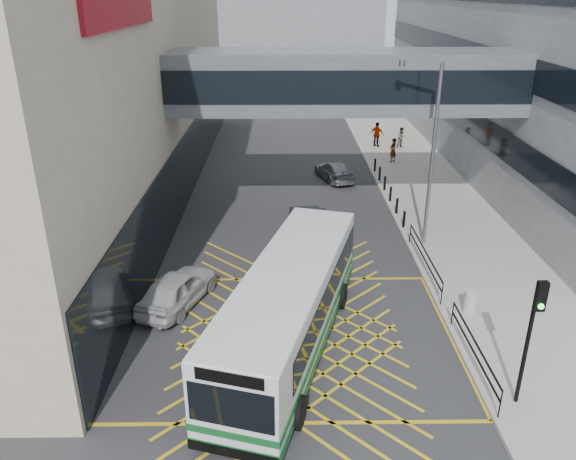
{
  "coord_description": "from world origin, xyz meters",
  "views": [
    {
      "loc": [
        -0.25,
        -17.54,
        11.88
      ],
      "look_at": [
        0.0,
        4.0,
        2.6
      ],
      "focal_mm": 35.0,
      "sensor_mm": 36.0,
      "label": 1
    }
  ],
  "objects_px": {
    "pedestrian_b": "(402,138)",
    "car_dark": "(310,222)",
    "litter_bin": "(471,301)",
    "pedestrian_c": "(377,135)",
    "traffic_light": "(533,326)",
    "pedestrian_a": "(393,150)",
    "car_white": "(177,288)",
    "street_lamp": "(429,145)",
    "car_silver": "(335,170)",
    "bus": "(290,305)"
  },
  "relations": [
    {
      "from": "bus",
      "to": "pedestrian_b",
      "type": "height_order",
      "value": "bus"
    },
    {
      "from": "car_white",
      "to": "pedestrian_b",
      "type": "distance_m",
      "value": 27.6
    },
    {
      "from": "bus",
      "to": "street_lamp",
      "type": "distance_m",
      "value": 11.38
    },
    {
      "from": "traffic_light",
      "to": "pedestrian_c",
      "type": "distance_m",
      "value": 30.65
    },
    {
      "from": "traffic_light",
      "to": "pedestrian_b",
      "type": "bearing_deg",
      "value": 85.47
    },
    {
      "from": "car_white",
      "to": "pedestrian_c",
      "type": "distance_m",
      "value": 27.07
    },
    {
      "from": "car_dark",
      "to": "car_white",
      "type": "bearing_deg",
      "value": 42.89
    },
    {
      "from": "pedestrian_c",
      "to": "car_white",
      "type": "bearing_deg",
      "value": 96.03
    },
    {
      "from": "car_silver",
      "to": "pedestrian_c",
      "type": "bearing_deg",
      "value": -133.38
    },
    {
      "from": "bus",
      "to": "car_white",
      "type": "relative_size",
      "value": 2.5
    },
    {
      "from": "car_silver",
      "to": "street_lamp",
      "type": "distance_m",
      "value": 12.07
    },
    {
      "from": "pedestrian_b",
      "to": "traffic_light",
      "type": "bearing_deg",
      "value": -117.65
    },
    {
      "from": "bus",
      "to": "street_lamp",
      "type": "height_order",
      "value": "street_lamp"
    },
    {
      "from": "pedestrian_a",
      "to": "litter_bin",
      "type": "bearing_deg",
      "value": 45.08
    },
    {
      "from": "pedestrian_a",
      "to": "pedestrian_b",
      "type": "xyz_separation_m",
      "value": [
        1.44,
        4.03,
        -0.08
      ]
    },
    {
      "from": "bus",
      "to": "traffic_light",
      "type": "bearing_deg",
      "value": -9.43
    },
    {
      "from": "car_white",
      "to": "pedestrian_b",
      "type": "height_order",
      "value": "pedestrian_b"
    },
    {
      "from": "street_lamp",
      "to": "pedestrian_b",
      "type": "xyz_separation_m",
      "value": [
        2.67,
        18.29,
        -4.2
      ]
    },
    {
      "from": "bus",
      "to": "litter_bin",
      "type": "height_order",
      "value": "bus"
    },
    {
      "from": "traffic_light",
      "to": "street_lamp",
      "type": "xyz_separation_m",
      "value": [
        -0.31,
        11.89,
        2.21
      ]
    },
    {
      "from": "pedestrian_b",
      "to": "car_dark",
      "type": "bearing_deg",
      "value": -138.81
    },
    {
      "from": "pedestrian_a",
      "to": "bus",
      "type": "bearing_deg",
      "value": 28.13
    },
    {
      "from": "bus",
      "to": "litter_bin",
      "type": "bearing_deg",
      "value": 32.11
    },
    {
      "from": "car_dark",
      "to": "litter_bin",
      "type": "height_order",
      "value": "car_dark"
    },
    {
      "from": "street_lamp",
      "to": "pedestrian_a",
      "type": "bearing_deg",
      "value": 102.72
    },
    {
      "from": "car_dark",
      "to": "pedestrian_b",
      "type": "bearing_deg",
      "value": -123.47
    },
    {
      "from": "litter_bin",
      "to": "pedestrian_c",
      "type": "relative_size",
      "value": 0.48
    },
    {
      "from": "car_white",
      "to": "car_silver",
      "type": "distance_m",
      "value": 18.06
    },
    {
      "from": "car_dark",
      "to": "pedestrian_b",
      "type": "distance_m",
      "value": 18.75
    },
    {
      "from": "car_dark",
      "to": "car_silver",
      "type": "distance_m",
      "value": 9.53
    },
    {
      "from": "bus",
      "to": "car_silver",
      "type": "bearing_deg",
      "value": 96.41
    },
    {
      "from": "car_dark",
      "to": "bus",
      "type": "bearing_deg",
      "value": 75.33
    },
    {
      "from": "street_lamp",
      "to": "pedestrian_a",
      "type": "height_order",
      "value": "street_lamp"
    },
    {
      "from": "car_white",
      "to": "pedestrian_c",
      "type": "height_order",
      "value": "pedestrian_c"
    },
    {
      "from": "car_silver",
      "to": "pedestrian_a",
      "type": "relative_size",
      "value": 2.34
    },
    {
      "from": "bus",
      "to": "pedestrian_a",
      "type": "distance_m",
      "value": 24.16
    },
    {
      "from": "street_lamp",
      "to": "car_dark",
      "type": "bearing_deg",
      "value": -176.55
    },
    {
      "from": "car_dark",
      "to": "street_lamp",
      "type": "distance_m",
      "value": 7.15
    },
    {
      "from": "car_silver",
      "to": "traffic_light",
      "type": "height_order",
      "value": "traffic_light"
    },
    {
      "from": "car_white",
      "to": "car_silver",
      "type": "relative_size",
      "value": 1.13
    },
    {
      "from": "car_white",
      "to": "street_lamp",
      "type": "height_order",
      "value": "street_lamp"
    },
    {
      "from": "street_lamp",
      "to": "car_silver",
      "type": "bearing_deg",
      "value": 125.02
    },
    {
      "from": "bus",
      "to": "pedestrian_c",
      "type": "xyz_separation_m",
      "value": [
        7.39,
        27.28,
        -0.58
      ]
    },
    {
      "from": "car_white",
      "to": "traffic_light",
      "type": "xyz_separation_m",
      "value": [
        11.46,
        -6.29,
        2.22
      ]
    },
    {
      "from": "car_white",
      "to": "litter_bin",
      "type": "height_order",
      "value": "car_white"
    },
    {
      "from": "pedestrian_a",
      "to": "street_lamp",
      "type": "bearing_deg",
      "value": 42.2
    },
    {
      "from": "traffic_light",
      "to": "pedestrian_a",
      "type": "xyz_separation_m",
      "value": [
        0.92,
        26.15,
        -1.92
      ]
    },
    {
      "from": "street_lamp",
      "to": "pedestrian_a",
      "type": "distance_m",
      "value": 14.89
    },
    {
      "from": "bus",
      "to": "traffic_light",
      "type": "height_order",
      "value": "traffic_light"
    },
    {
      "from": "litter_bin",
      "to": "car_white",
      "type": "bearing_deg",
      "value": 175.43
    }
  ]
}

